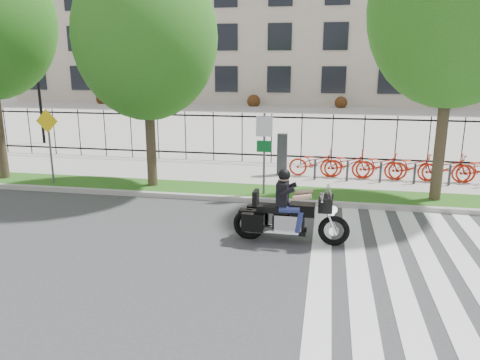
# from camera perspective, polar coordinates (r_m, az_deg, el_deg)

# --- Properties ---
(ground) EXTENTS (120.00, 120.00, 0.00)m
(ground) POSITION_cam_1_polar(r_m,az_deg,el_deg) (10.44, -2.50, -9.19)
(ground) COLOR #353537
(ground) RESTS_ON ground
(curb) EXTENTS (60.00, 0.20, 0.15)m
(curb) POSITION_cam_1_polar(r_m,az_deg,el_deg) (14.20, 1.27, -2.42)
(curb) COLOR #9E9B95
(curb) RESTS_ON ground
(grass_verge) EXTENTS (60.00, 1.50, 0.15)m
(grass_verge) POSITION_cam_1_polar(r_m,az_deg,el_deg) (15.01, 1.81, -1.50)
(grass_verge) COLOR #214C13
(grass_verge) RESTS_ON ground
(sidewalk) EXTENTS (60.00, 3.50, 0.15)m
(sidewalk) POSITION_cam_1_polar(r_m,az_deg,el_deg) (17.40, 3.10, 0.70)
(sidewalk) COLOR #9F9B94
(sidewalk) RESTS_ON ground
(plaza) EXTENTS (80.00, 34.00, 0.10)m
(plaza) POSITION_cam_1_polar(r_m,az_deg,el_deg) (34.63, 7.05, 7.38)
(plaza) COLOR #9F9B94
(plaza) RESTS_ON ground
(crosswalk_stripes) EXTENTS (5.70, 8.00, 0.01)m
(crosswalk_stripes) POSITION_cam_1_polar(r_m,az_deg,el_deg) (10.53, 24.47, -10.31)
(crosswalk_stripes) COLOR silver
(crosswalk_stripes) RESTS_ON ground
(iron_fence) EXTENTS (30.00, 0.06, 2.00)m
(iron_fence) POSITION_cam_1_polar(r_m,az_deg,el_deg) (18.89, 3.86, 5.10)
(iron_fence) COLOR black
(iron_fence) RESTS_ON sidewalk
(office_building) EXTENTS (60.00, 21.90, 20.15)m
(office_building) POSITION_cam_1_polar(r_m,az_deg,el_deg) (54.59, 8.91, 20.25)
(office_building) COLOR #AB9C8A
(office_building) RESTS_ON ground
(lamp_post_left) EXTENTS (1.06, 0.70, 4.25)m
(lamp_post_left) POSITION_cam_1_polar(r_m,az_deg,el_deg) (25.65, -23.41, 11.03)
(lamp_post_left) COLOR black
(lamp_post_left) RESTS_ON ground
(street_tree_1) EXTENTS (4.46, 4.46, 7.29)m
(street_tree_1) POSITION_cam_1_polar(r_m,az_deg,el_deg) (15.37, -11.41, 16.68)
(street_tree_1) COLOR #37291E
(street_tree_1) RESTS_ON grass_verge
(street_tree_2) EXTENTS (4.65, 4.65, 8.05)m
(street_tree_2) POSITION_cam_1_polar(r_m,az_deg,el_deg) (14.69, 24.70, 18.35)
(street_tree_2) COLOR #37291E
(street_tree_2) RESTS_ON grass_verge
(bike_share_station) EXTENTS (7.81, 0.87, 1.50)m
(bike_share_station) POSITION_cam_1_polar(r_m,az_deg,el_deg) (17.04, 18.24, 1.68)
(bike_share_station) COLOR #2D2D33
(bike_share_station) RESTS_ON sidewalk
(sign_pole_regulatory) EXTENTS (0.50, 0.09, 2.50)m
(sign_pole_regulatory) POSITION_cam_1_polar(r_m,az_deg,el_deg) (14.23, 2.97, 4.49)
(sign_pole_regulatory) COLOR #59595B
(sign_pole_regulatory) RESTS_ON grass_verge
(sign_pole_warning) EXTENTS (0.78, 0.09, 2.49)m
(sign_pole_warning) POSITION_cam_1_polar(r_m,az_deg,el_deg) (16.78, -22.28, 4.95)
(sign_pole_warning) COLOR #59595B
(sign_pole_warning) RESTS_ON grass_verge
(motorcycle_rider) EXTENTS (2.75, 0.82, 2.12)m
(motorcycle_rider) POSITION_cam_1_polar(r_m,az_deg,el_deg) (11.02, 6.10, -4.06)
(motorcycle_rider) COLOR black
(motorcycle_rider) RESTS_ON ground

